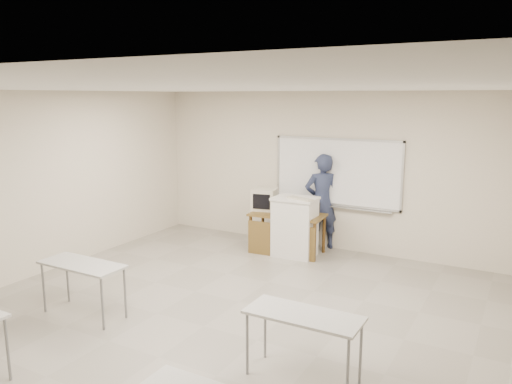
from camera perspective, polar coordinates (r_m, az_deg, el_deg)
The scene contains 10 objects.
floor at distance 6.67m, azimuth -5.96°, elevation -15.05°, with size 7.00×8.00×0.01m, color gray.
whiteboard at distance 9.52m, azimuth 9.22°, elevation 2.15°, with size 2.48×0.10×1.31m.
student_desks at distance 5.45m, azimuth -14.51°, elevation -13.74°, with size 4.40×2.20×0.73m.
instructor_desk at distance 9.27m, azimuth 3.30°, elevation -3.94°, with size 1.37×0.69×0.75m.
podium at distance 9.19m, azimuth 4.46°, elevation -3.97°, with size 0.78×0.57×1.10m.
crt_monitor at distance 9.62m, azimuth 1.00°, elevation -0.83°, with size 0.44×0.49×0.42m.
laptop at distance 9.28m, azimuth 6.26°, elevation -2.25°, with size 0.30×0.28×0.22m.
mouse at distance 8.92m, azimuth 6.25°, elevation -3.04°, with size 0.09×0.06×0.04m, color #B3B4BB.
keyboard at distance 8.90m, azimuth 5.05°, elevation -0.77°, with size 0.50×0.17×0.03m, color #B8B19B.
presenter at distance 9.63m, azimuth 7.52°, elevation -1.09°, with size 0.67×0.44×1.84m, color black.
Camera 1 is at (3.49, -4.88, 2.91)m, focal length 35.00 mm.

